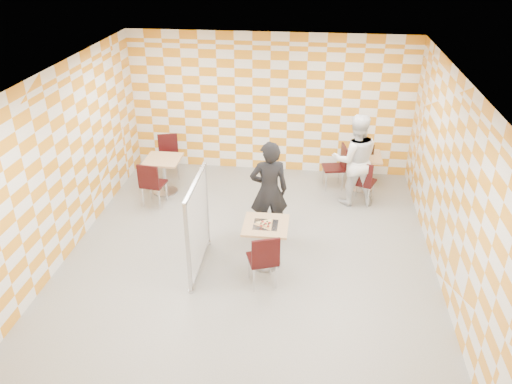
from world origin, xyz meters
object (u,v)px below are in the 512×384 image
chair_main_front (264,257)px  chair_empty_far (169,152)px  man_white (355,160)px  main_table (266,237)px  chair_second_side (338,163)px  chair_empty_near (151,182)px  sport_bottle (357,148)px  empty_table (164,170)px  partition (198,225)px  soda_bottle (373,150)px  chair_second_front (362,179)px  second_table (363,166)px  man_dark (269,191)px

chair_main_front → chair_empty_far: bearing=124.3°
chair_empty_far → man_white: man_white is taller
main_table → chair_second_side: bearing=67.1°
chair_empty_near → sport_bottle: 4.17m
chair_empty_far → chair_main_front: bearing=-55.7°
chair_second_side → man_white: man_white is taller
empty_table → partition: size_ratio=0.48×
chair_second_side → chair_empty_near: size_ratio=1.00×
main_table → soda_bottle: soda_bottle is taller
empty_table → chair_main_front: bearing=-50.3°
chair_second_front → chair_empty_near: same height
sport_bottle → soda_bottle: 0.32m
empty_table → chair_empty_far: (-0.11, 0.78, 0.04)m
second_table → chair_second_side: bearing=-179.7°
chair_second_front → chair_second_side: (-0.45, 0.68, 0.00)m
chair_second_side → partition: size_ratio=0.60×
second_table → empty_table: same height
chair_empty_near → man_dark: 2.48m
second_table → partition: partition is taller
man_dark → chair_second_front: bearing=-154.8°
empty_table → chair_empty_far: size_ratio=0.81×
main_table → chair_empty_far: chair_empty_far is taller
man_white → second_table: bearing=-119.3°
chair_empty_near → chair_second_front: bearing=8.2°
chair_second_side → sport_bottle: size_ratio=4.62×
chair_empty_far → sport_bottle: 3.98m
chair_second_front → man_dark: bearing=-141.4°
chair_second_side → soda_bottle: size_ratio=4.02×
man_white → main_table: bearing=48.3°
chair_empty_near → chair_empty_far: size_ratio=1.00×
chair_main_front → sport_bottle: 3.91m
chair_second_side → sport_bottle: 0.48m
chair_second_side → chair_empty_far: (-3.61, 0.14, 0.00)m
chair_main_front → chair_empty_far: size_ratio=1.00×
man_white → chair_empty_near: bearing=1.2°
man_white → sport_bottle: man_white is taller
chair_empty_far → sport_bottle: size_ratio=4.62×
main_table → soda_bottle: bearing=57.5°
chair_empty_far → second_table: bearing=-1.9°
chair_second_side → soda_bottle: soda_bottle is taller
second_table → main_table: bearing=-120.8°
second_table → chair_main_front: size_ratio=0.81×
empty_table → chair_empty_near: size_ratio=0.81×
chair_second_front → man_white: size_ratio=0.51×
chair_empty_near → chair_empty_far: bearing=92.0°
chair_second_side → sport_bottle: (0.36, 0.14, 0.29)m
chair_second_front → chair_second_side: bearing=123.5°
second_table → chair_main_front: bearing=-115.7°
empty_table → partition: bearing=-62.3°
partition → man_dark: bearing=46.4°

